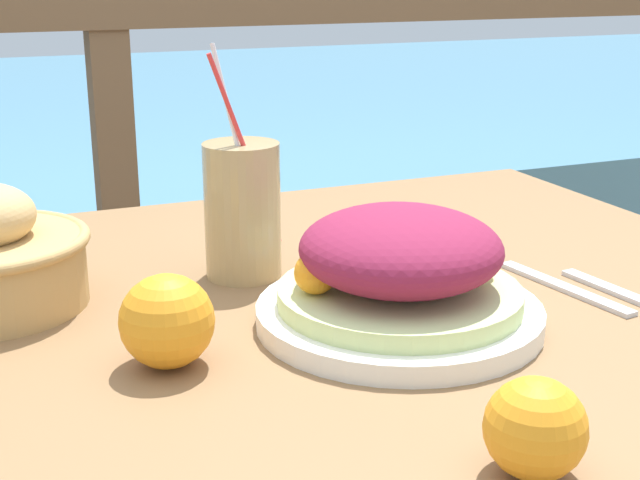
# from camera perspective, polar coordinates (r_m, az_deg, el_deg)

# --- Properties ---
(patio_table) EXTENTS (1.16, 0.96, 0.78)m
(patio_table) POSITION_cam_1_polar(r_m,az_deg,el_deg) (0.89, -2.11, -10.98)
(patio_table) COLOR olive
(patio_table) RESTS_ON ground_plane
(railing_fence) EXTENTS (2.80, 0.08, 1.08)m
(railing_fence) POSITION_cam_1_polar(r_m,az_deg,el_deg) (1.69, -13.12, 6.86)
(railing_fence) COLOR brown
(railing_fence) RESTS_ON ground_plane
(sea_backdrop) EXTENTS (12.00, 4.00, 0.52)m
(sea_backdrop) POSITION_cam_1_polar(r_m,az_deg,el_deg) (4.24, -18.57, 4.93)
(sea_backdrop) COLOR teal
(sea_backdrop) RESTS_ON ground_plane
(salad_plate) EXTENTS (0.27, 0.27, 0.11)m
(salad_plate) POSITION_cam_1_polar(r_m,az_deg,el_deg) (0.84, 5.14, -2.32)
(salad_plate) COLOR white
(salad_plate) RESTS_ON patio_table
(drink_glass) EXTENTS (0.08, 0.08, 0.25)m
(drink_glass) POSITION_cam_1_polar(r_m,az_deg,el_deg) (0.96, -4.99, 1.93)
(drink_glass) COLOR tan
(drink_glass) RESTS_ON patio_table
(fork) EXTENTS (0.04, 0.18, 0.00)m
(fork) POSITION_cam_1_polar(r_m,az_deg,el_deg) (0.97, 15.36, -2.95)
(fork) COLOR silver
(fork) RESTS_ON patio_table
(knife) EXTENTS (0.04, 0.18, 0.00)m
(knife) POSITION_cam_1_polar(r_m,az_deg,el_deg) (0.96, 19.25, -3.47)
(knife) COLOR silver
(knife) RESTS_ON patio_table
(orange_near_basket) EXTENTS (0.07, 0.07, 0.07)m
(orange_near_basket) POSITION_cam_1_polar(r_m,az_deg,el_deg) (0.62, 13.61, -11.64)
(orange_near_basket) COLOR orange
(orange_near_basket) RESTS_ON patio_table
(orange_near_glass) EXTENTS (0.08, 0.08, 0.08)m
(orange_near_glass) POSITION_cam_1_polar(r_m,az_deg,el_deg) (0.76, -9.77, -5.14)
(orange_near_glass) COLOR orange
(orange_near_glass) RESTS_ON patio_table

